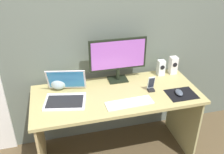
{
  "coord_description": "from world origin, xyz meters",
  "views": [
    {
      "loc": [
        -0.48,
        -1.76,
        1.9
      ],
      "look_at": [
        -0.04,
        -0.02,
        0.9
      ],
      "focal_mm": 39.71,
      "sensor_mm": 36.0,
      "label": 1
    }
  ],
  "objects": [
    {
      "name": "speaker_near_monitor",
      "position": [
        0.51,
        0.22,
        0.8
      ],
      "size": [
        0.07,
        0.07,
        0.15
      ],
      "color": "white",
      "rests_on": "desk"
    },
    {
      "name": "fishbowl",
      "position": [
        -0.48,
        0.21,
        0.8
      ],
      "size": [
        0.16,
        0.16,
        0.16
      ],
      "primitive_type": "sphere",
      "color": "silver",
      "rests_on": "desk"
    },
    {
      "name": "laptop",
      "position": [
        -0.43,
        0.02,
        0.77
      ],
      "size": [
        0.39,
        0.39,
        0.23
      ],
      "color": "white",
      "rests_on": "desk"
    },
    {
      "name": "phone_in_dock",
      "position": [
        0.31,
        -0.03,
        0.77
      ],
      "size": [
        0.06,
        0.05,
        0.14
      ],
      "color": "black",
      "rests_on": "desk"
    },
    {
      "name": "mousepad",
      "position": [
        0.54,
        -0.15,
        0.73
      ],
      "size": [
        0.25,
        0.2,
        0.0
      ],
      "primitive_type": "cube",
      "color": "black",
      "rests_on": "desk"
    },
    {
      "name": "speaker_right",
      "position": [
        0.64,
        0.22,
        0.81
      ],
      "size": [
        0.07,
        0.07,
        0.18
      ],
      "color": "white",
      "rests_on": "desk"
    },
    {
      "name": "mouse",
      "position": [
        0.52,
        -0.15,
        0.74
      ],
      "size": [
        0.07,
        0.11,
        0.04
      ],
      "primitive_type": "ellipsoid",
      "rotation": [
        0.0,
        0.0,
        -0.12
      ],
      "color": "#424B59",
      "rests_on": "mousepad"
    },
    {
      "name": "desk",
      "position": [
        0.0,
        0.0,
        0.58
      ],
      "size": [
        1.46,
        0.63,
        0.72
      ],
      "color": "tan",
      "rests_on": "ground_plane"
    },
    {
      "name": "ground_plane",
      "position": [
        0.0,
        0.0,
        0.0
      ],
      "size": [
        8.0,
        8.0,
        0.0
      ],
      "primitive_type": "plane",
      "color": "brown"
    },
    {
      "name": "monitor",
      "position": [
        0.07,
        0.22,
        0.96
      ],
      "size": [
        0.53,
        0.14,
        0.42
      ],
      "color": "black",
      "rests_on": "desk"
    },
    {
      "name": "wall_back",
      "position": [
        0.0,
        0.39,
        1.25
      ],
      "size": [
        6.0,
        0.04,
        2.5
      ],
      "primitive_type": "cube",
      "color": "#5E685C",
      "rests_on": "ground_plane"
    },
    {
      "name": "keyboard_external",
      "position": [
        0.06,
        -0.17,
        0.73
      ],
      "size": [
        0.4,
        0.14,
        0.01
      ],
      "primitive_type": "cube",
      "rotation": [
        0.0,
        0.0,
        0.04
      ],
      "color": "white",
      "rests_on": "desk"
    }
  ]
}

